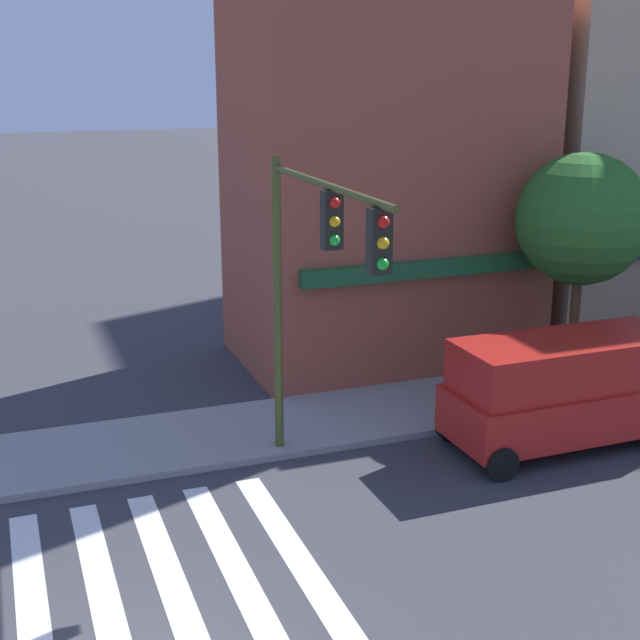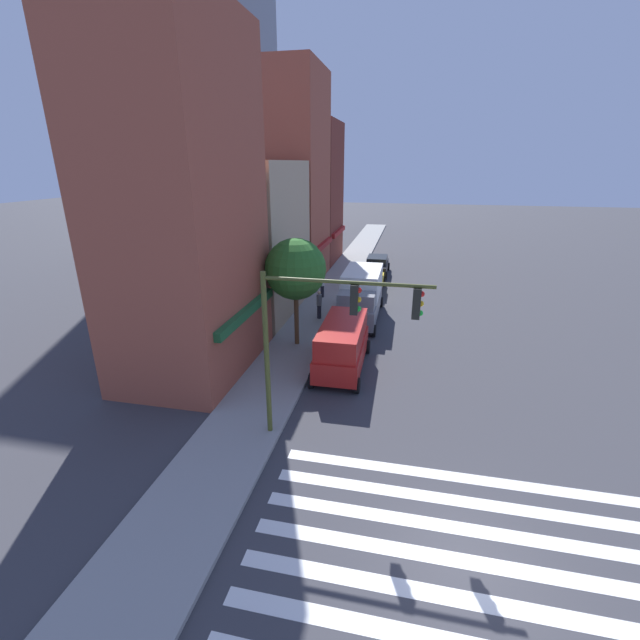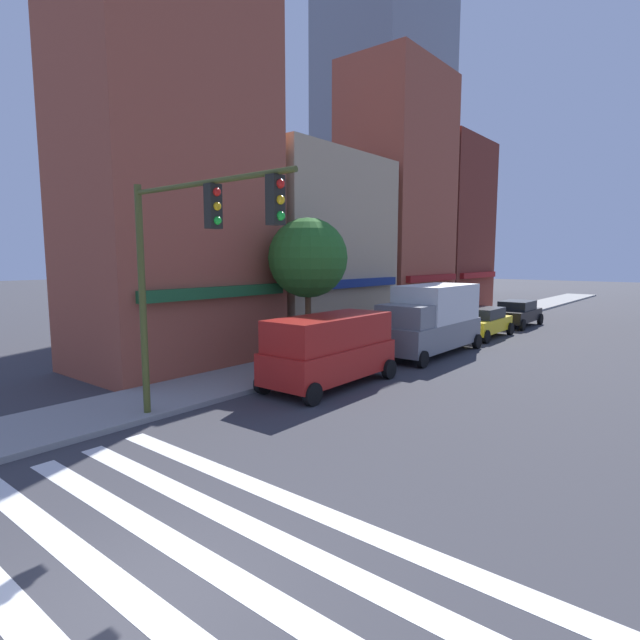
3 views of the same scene
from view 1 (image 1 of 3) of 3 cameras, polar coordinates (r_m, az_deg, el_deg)
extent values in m
cube|color=gray|center=(18.92, -15.64, -8.42)|extent=(120.00, 3.00, 0.15)
cube|color=#9E4C38|center=(23.34, 4.15, 15.56)|extent=(7.49, 5.00, 15.05)
cube|color=#1E592D|center=(21.49, 6.82, 3.26)|extent=(6.37, 0.30, 0.40)
cylinder|color=#474C1E|center=(17.60, -2.72, 0.55)|extent=(0.18, 0.18, 6.05)
cylinder|color=#474C1E|center=(14.55, 0.38, 8.63)|extent=(0.12, 5.35, 0.12)
cube|color=black|center=(14.38, 0.76, 6.42)|extent=(0.32, 0.24, 0.95)
sphere|color=red|center=(14.21, 0.95, 7.51)|extent=(0.18, 0.18, 0.18)
sphere|color=#EAAD14|center=(14.26, 0.94, 6.32)|extent=(0.18, 0.18, 0.18)
sphere|color=green|center=(14.32, 0.94, 5.14)|extent=(0.18, 0.18, 0.18)
cube|color=black|center=(12.68, 3.81, 5.07)|extent=(0.32, 0.24, 0.95)
sphere|color=red|center=(12.51, 4.08, 6.29)|extent=(0.18, 0.18, 0.18)
sphere|color=#EAAD14|center=(12.57, 4.05, 4.94)|extent=(0.18, 0.18, 0.18)
sphere|color=green|center=(12.63, 4.02, 3.60)|extent=(0.18, 0.18, 0.18)
cube|color=#B21E19|center=(19.33, 15.37, -5.40)|extent=(5.03, 2.07, 1.00)
cube|color=#B21E19|center=(19.00, 15.59, -2.60)|extent=(4.78, 1.91, 1.00)
cylinder|color=black|center=(19.24, 8.40, -6.69)|extent=(0.68, 0.22, 0.68)
cylinder|color=black|center=(17.67, 11.53, -9.00)|extent=(0.68, 0.22, 0.68)
cylinder|color=black|center=(21.46, 18.31, -4.91)|extent=(0.68, 0.22, 0.68)
cylinder|color=brown|center=(22.44, 15.93, -0.28)|extent=(0.24, 0.24, 2.99)
sphere|color=#286623|center=(21.88, 16.45, 6.22)|extent=(3.12, 3.12, 3.12)
camera|label=2|loc=(13.87, -55.46, 15.82)|focal=24.00mm
camera|label=3|loc=(6.05, -37.67, -23.58)|focal=28.00mm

